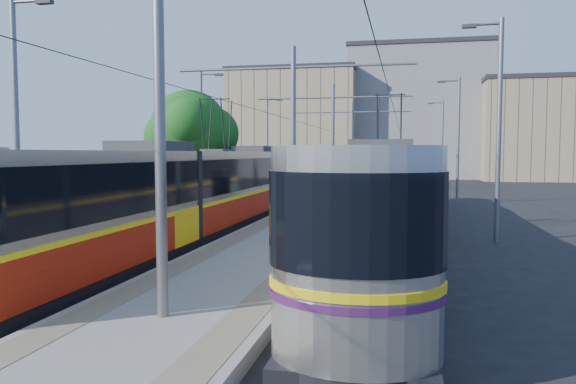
# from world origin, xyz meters

# --- Properties ---
(ground) EXTENTS (160.00, 160.00, 0.00)m
(ground) POSITION_xyz_m (0.00, 0.00, 0.00)
(ground) COLOR black
(ground) RESTS_ON ground
(platform) EXTENTS (4.00, 50.00, 0.30)m
(platform) POSITION_xyz_m (0.00, 17.00, 0.15)
(platform) COLOR gray
(platform) RESTS_ON ground
(tactile_strip_left) EXTENTS (0.70, 50.00, 0.01)m
(tactile_strip_left) POSITION_xyz_m (-1.45, 17.00, 0.30)
(tactile_strip_left) COLOR gray
(tactile_strip_left) RESTS_ON platform
(tactile_strip_right) EXTENTS (0.70, 50.00, 0.01)m
(tactile_strip_right) POSITION_xyz_m (1.45, 17.00, 0.30)
(tactile_strip_right) COLOR gray
(tactile_strip_right) RESTS_ON platform
(rails) EXTENTS (8.71, 70.00, 0.03)m
(rails) POSITION_xyz_m (0.00, 17.00, 0.02)
(rails) COLOR gray
(rails) RESTS_ON ground
(track_arrow) EXTENTS (1.20, 5.00, 0.01)m
(track_arrow) POSITION_xyz_m (-3.60, -3.00, 0.01)
(track_arrow) COLOR silver
(track_arrow) RESTS_ON ground
(tram_left) EXTENTS (2.43, 31.01, 5.50)m
(tram_left) POSITION_xyz_m (-3.60, 9.42, 1.71)
(tram_left) COLOR black
(tram_left) RESTS_ON ground
(tram_right) EXTENTS (2.43, 31.41, 5.50)m
(tram_right) POSITION_xyz_m (3.60, 9.21, 1.86)
(tram_right) COLOR black
(tram_right) RESTS_ON ground
(catenary) EXTENTS (9.20, 70.00, 7.00)m
(catenary) POSITION_xyz_m (0.00, 14.15, 4.52)
(catenary) COLOR slate
(catenary) RESTS_ON platform
(street_lamps) EXTENTS (15.18, 38.22, 8.00)m
(street_lamps) POSITION_xyz_m (-0.00, 21.00, 4.18)
(street_lamps) COLOR slate
(street_lamps) RESTS_ON ground
(shelter) EXTENTS (0.71, 1.02, 2.10)m
(shelter) POSITION_xyz_m (0.11, 13.76, 1.40)
(shelter) COLOR black
(shelter) RESTS_ON platform
(tree) EXTENTS (4.52, 4.18, 6.57)m
(tree) POSITION_xyz_m (-6.75, 15.08, 4.44)
(tree) COLOR #382314
(tree) RESTS_ON ground
(building_left) EXTENTS (16.32, 12.24, 13.97)m
(building_left) POSITION_xyz_m (-10.00, 60.00, 7.00)
(building_left) COLOR gray
(building_left) RESTS_ON ground
(building_centre) EXTENTS (18.36, 14.28, 16.96)m
(building_centre) POSITION_xyz_m (6.00, 64.00, 8.49)
(building_centre) COLOR gray
(building_centre) RESTS_ON ground
(building_right) EXTENTS (14.28, 10.20, 11.97)m
(building_right) POSITION_xyz_m (20.00, 58.00, 5.99)
(building_right) COLOR gray
(building_right) RESTS_ON ground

